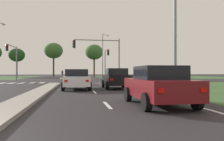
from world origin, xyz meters
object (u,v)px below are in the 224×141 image
(car_blue_third, at_px, (173,75))
(traffic_signal_near_right, at_px, (102,52))
(treeline_fourth, at_px, (94,52))
(traffic_signal_far_left, at_px, (13,56))
(street_lamp_near, at_px, (178,15))
(pedestrian_at_median, at_px, (62,73))
(treeline_second, at_px, (17,55))
(street_lamp_third, at_px, (103,53))
(treeline_third, at_px, (54,51))
(car_maroon_near, at_px, (158,85))
(car_black_fourth, at_px, (116,78))
(car_white_second, at_px, (77,79))
(traffic_signal_far_right, at_px, (106,59))

(car_blue_third, xyz_separation_m, traffic_signal_near_right, (-13.05, -8.53, 3.07))
(traffic_signal_near_right, distance_m, treeline_fourth, 37.19)
(traffic_signal_far_left, relative_size, street_lamp_near, 0.62)
(pedestrian_at_median, relative_size, treeline_second, 0.21)
(street_lamp_third, distance_m, treeline_third, 19.05)
(traffic_signal_near_right, xyz_separation_m, traffic_signal_far_left, (-13.03, 11.06, 0.14))
(treeline_second, height_order, treeline_fourth, treeline_fourth)
(car_maroon_near, relative_size, treeline_fourth, 0.46)
(car_black_fourth, height_order, pedestrian_at_median, pedestrian_at_median)
(car_white_second, height_order, treeline_second, treeline_second)
(car_blue_third, relative_size, treeline_second, 0.57)
(traffic_signal_far_right, bearing_deg, treeline_second, 127.67)
(traffic_signal_near_right, bearing_deg, street_lamp_third, 82.59)
(car_black_fourth, height_order, traffic_signal_far_right, traffic_signal_far_right)
(treeline_third, bearing_deg, traffic_signal_near_right, -77.17)
(treeline_second, bearing_deg, car_maroon_near, -71.59)
(car_blue_third, distance_m, pedestrian_at_median, 21.41)
(car_maroon_near, relative_size, traffic_signal_near_right, 0.73)
(street_lamp_near, relative_size, treeline_second, 1.17)
(traffic_signal_far_left, xyz_separation_m, treeline_second, (-6.29, 28.43, 2.10))
(street_lamp_near, relative_size, treeline_third, 0.94)
(traffic_signal_near_right, xyz_separation_m, street_lamp_near, (3.68, -13.04, 1.39))
(car_blue_third, distance_m, street_lamp_near, 23.93)
(traffic_signal_near_right, height_order, treeline_second, treeline_second)
(car_blue_third, height_order, street_lamp_near, street_lamp_near)
(car_black_fourth, bearing_deg, treeline_fourth, 87.37)
(treeline_third, bearing_deg, car_blue_third, -55.74)
(traffic_signal_far_right, height_order, street_lamp_third, street_lamp_third)
(car_white_second, height_order, car_black_fourth, car_black_fourth)
(treeline_second, relative_size, treeline_third, 0.80)
(car_black_fourth, xyz_separation_m, pedestrian_at_median, (-5.76, 28.33, 0.30))
(car_blue_third, xyz_separation_m, pedestrian_at_median, (-18.75, 10.33, 0.36))
(car_maroon_near, height_order, traffic_signal_near_right, traffic_signal_near_right)
(car_black_fourth, xyz_separation_m, traffic_signal_far_left, (-13.08, 20.54, 3.16))
(traffic_signal_near_right, distance_m, treeline_third, 42.83)
(traffic_signal_far_right, relative_size, treeline_fourth, 0.58)
(car_white_second, height_order, street_lamp_third, street_lamp_third)
(traffic_signal_far_left, height_order, treeline_fourth, treeline_fourth)
(car_maroon_near, height_order, car_blue_third, car_maroon_near)
(traffic_signal_far_right, height_order, treeline_second, treeline_second)
(traffic_signal_far_right, height_order, street_lamp_near, street_lamp_near)
(car_black_fourth, relative_size, treeline_second, 0.52)
(treeline_fourth, bearing_deg, car_white_second, -96.41)
(car_maroon_near, bearing_deg, street_lamp_third, 85.66)
(car_white_second, relative_size, street_lamp_near, 0.47)
(traffic_signal_far_right, relative_size, traffic_signal_near_right, 0.92)
(traffic_signal_far_right, bearing_deg, car_maroon_near, -93.92)
(traffic_signal_near_right, bearing_deg, traffic_signal_far_right, 79.45)
(car_black_fourth, xyz_separation_m, treeline_fourth, (2.14, 46.46, 6.17))
(traffic_signal_far_left, distance_m, street_lamp_third, 23.74)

